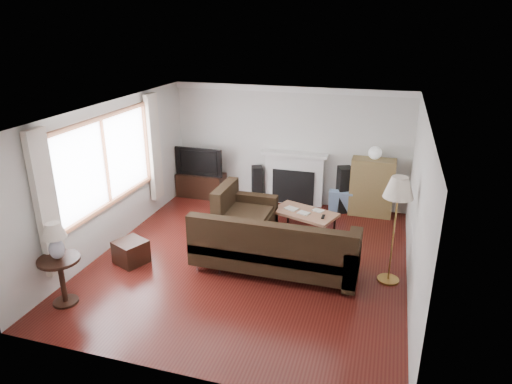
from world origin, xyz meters
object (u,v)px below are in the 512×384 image
(sectional_sofa, at_px, (276,244))
(tv_stand, at_px, (201,185))
(coffee_table, at_px, (304,223))
(side_table, at_px, (62,281))
(floor_lamp, at_px, (394,231))
(bookshelf, at_px, (372,187))

(sectional_sofa, bearing_deg, tv_stand, 132.03)
(sectional_sofa, distance_m, coffee_table, 1.44)
(tv_stand, relative_size, side_table, 1.48)
(side_table, bearing_deg, tv_stand, 87.31)
(coffee_table, height_order, floor_lamp, floor_lamp)
(tv_stand, distance_m, side_table, 4.43)
(floor_lamp, height_order, side_table, floor_lamp)
(floor_lamp, bearing_deg, tv_stand, 149.01)
(floor_lamp, distance_m, side_table, 4.80)
(bookshelf, relative_size, floor_lamp, 0.70)
(bookshelf, distance_m, floor_lamp, 2.59)
(floor_lamp, relative_size, side_table, 2.37)
(bookshelf, height_order, side_table, bookshelf)
(bookshelf, xyz_separation_m, side_table, (-3.93, -4.45, -0.23))
(bookshelf, height_order, floor_lamp, floor_lamp)
(coffee_table, distance_m, side_table, 4.23)
(tv_stand, relative_size, floor_lamp, 0.63)
(tv_stand, distance_m, bookshelf, 3.73)
(tv_stand, xyz_separation_m, sectional_sofa, (2.41, -2.68, 0.19))
(side_table, bearing_deg, sectional_sofa, 33.62)
(coffee_table, bearing_deg, bookshelf, 68.59)
(sectional_sofa, bearing_deg, floor_lamp, 5.78)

